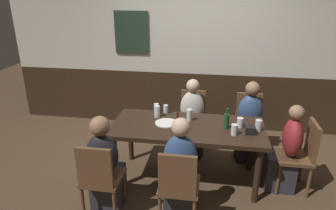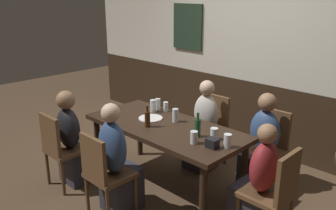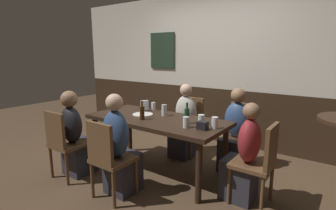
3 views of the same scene
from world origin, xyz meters
name	(u,v)px [view 1 (image 1 of 3)]	position (x,y,z in m)	size (l,w,h in m)	color
ground_plane	(186,178)	(0.00, 0.00, 0.00)	(12.00, 12.00, 0.00)	#4C3826
wall_back	(198,52)	(-0.01, 1.65, 1.30)	(6.40, 0.13, 2.60)	#332316
dining_table	(187,132)	(0.00, 0.00, 0.66)	(1.84, 0.83, 0.74)	black
chair_mid_far	(192,117)	(0.00, 0.83, 0.50)	(0.40, 0.40, 0.88)	brown
chair_right_far	(248,121)	(0.81, 0.83, 0.50)	(0.40, 0.40, 0.88)	brown
chair_head_east	(301,152)	(1.33, 0.00, 0.50)	(0.40, 0.40, 0.88)	brown
chair_mid_near	(178,184)	(0.00, -0.83, 0.50)	(0.40, 0.40, 0.88)	brown
chair_left_near	(100,176)	(-0.81, -0.83, 0.50)	(0.40, 0.40, 0.88)	brown
person_mid_far	(191,123)	(0.00, 0.67, 0.47)	(0.34, 0.37, 1.11)	#2D2D38
person_right_far	(249,127)	(0.81, 0.67, 0.47)	(0.34, 0.37, 1.12)	#2D2D38
person_head_east	(285,155)	(1.17, 0.00, 0.45)	(0.37, 0.34, 1.08)	#2D2D38
person_mid_near	(180,176)	(0.00, -0.67, 0.48)	(0.34, 0.37, 1.15)	#2D2D38
person_left_near	(106,170)	(-0.81, -0.67, 0.47)	(0.34, 0.37, 1.11)	#2D2D38
beer_glass_half	(189,116)	(0.01, 0.15, 0.81)	(0.07, 0.07, 0.15)	silver
pint_glass_pale	(240,123)	(0.62, 0.06, 0.79)	(0.08, 0.08, 0.12)	silver
highball_clear	(157,112)	(-0.41, 0.21, 0.81)	(0.07, 0.07, 0.15)	silver
pint_glass_stout	(234,130)	(0.54, -0.15, 0.79)	(0.07, 0.07, 0.13)	silver
pint_glass_amber	(258,126)	(0.82, 0.00, 0.80)	(0.08, 0.08, 0.13)	silver
beer_glass_tall	(166,110)	(-0.32, 0.33, 0.80)	(0.06, 0.06, 0.12)	silver
tumbler_water	(156,109)	(-0.44, 0.32, 0.80)	(0.06, 0.06, 0.14)	silver
beer_bottle_green	(227,121)	(0.46, 0.00, 0.84)	(0.06, 0.06, 0.25)	#194723
beer_bottle_brown	(177,124)	(-0.10, -0.17, 0.83)	(0.06, 0.06, 0.24)	#42230F
plate_white_large	(166,123)	(-0.26, 0.03, 0.75)	(0.28, 0.28, 0.01)	white
condiment_caddy	(250,130)	(0.72, -0.10, 0.79)	(0.11, 0.09, 0.09)	black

